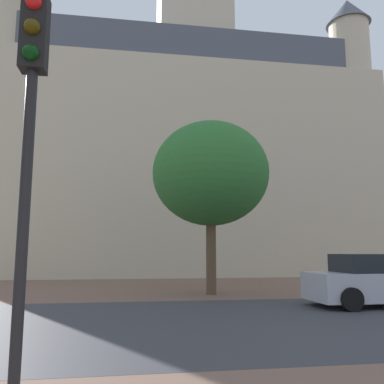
% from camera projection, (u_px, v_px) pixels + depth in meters
% --- Properties ---
extents(ground_plane, '(120.00, 120.00, 0.00)m').
position_uv_depth(ground_plane, '(187.00, 320.00, 9.64)').
color(ground_plane, brown).
extents(street_asphalt_strip, '(120.00, 7.85, 0.00)m').
position_uv_depth(street_asphalt_strip, '(189.00, 321.00, 9.36)').
color(street_asphalt_strip, '#38383D').
rests_on(street_asphalt_strip, ground_plane).
extents(landmark_building, '(27.20, 12.23, 35.27)m').
position_uv_depth(landmark_building, '(183.00, 146.00, 31.35)').
color(landmark_building, beige).
rests_on(landmark_building, ground_plane).
extents(car_silver, '(4.02, 1.95, 1.53)m').
position_uv_depth(car_silver, '(376.00, 281.00, 12.07)').
color(car_silver, '#B2B2BC').
rests_on(car_silver, ground_plane).
extents(traffic_light_pole, '(0.28, 0.34, 4.49)m').
position_uv_depth(traffic_light_pole, '(30.00, 109.00, 4.42)').
color(traffic_light_pole, black).
rests_on(traffic_light_pole, ground_plane).
extents(tree_curb_far, '(4.52, 4.52, 6.65)m').
position_uv_depth(tree_curb_far, '(211.00, 174.00, 15.83)').
color(tree_curb_far, brown).
rests_on(tree_curb_far, ground_plane).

